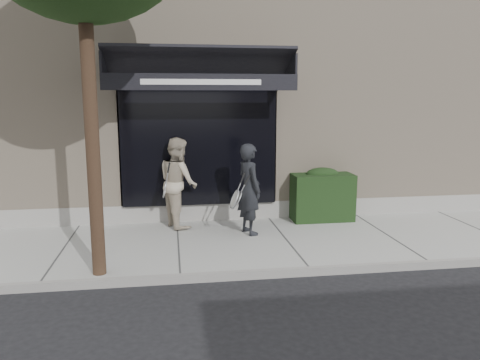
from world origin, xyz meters
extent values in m
plane|color=black|center=(0.00, 0.00, 0.00)|extent=(80.00, 80.00, 0.00)
cube|color=#9FA09B|center=(0.00, 0.00, 0.06)|extent=(20.00, 3.00, 0.12)
cube|color=gray|center=(0.00, -1.55, 0.07)|extent=(20.00, 0.10, 0.14)
cube|color=#C5B096|center=(0.00, 5.00, 2.75)|extent=(14.00, 7.00, 5.50)
cube|color=gray|center=(0.00, 1.70, 0.25)|extent=(14.02, 0.42, 0.50)
cube|color=black|center=(-1.50, 1.55, 1.80)|extent=(3.20, 0.30, 2.60)
cube|color=gray|center=(-3.10, 1.70, 1.80)|extent=(0.08, 0.40, 2.60)
cube|color=gray|center=(0.10, 1.70, 1.80)|extent=(0.08, 0.40, 2.60)
cube|color=gray|center=(-1.50, 1.70, 3.14)|extent=(3.36, 0.40, 0.12)
cube|color=black|center=(-1.50, 1.00, 3.40)|extent=(3.60, 1.03, 0.55)
cube|color=black|center=(-1.50, 0.50, 3.01)|extent=(3.60, 0.05, 0.30)
cube|color=white|center=(-1.50, 0.47, 3.01)|extent=(2.20, 0.01, 0.10)
cube|color=black|center=(-3.28, 1.00, 3.32)|extent=(0.04, 1.00, 0.45)
cube|color=black|center=(0.28, 1.00, 3.32)|extent=(0.04, 1.00, 0.45)
cube|color=black|center=(1.10, 1.25, 0.62)|extent=(1.30, 0.70, 1.00)
ellipsoid|color=black|center=(1.10, 1.25, 1.12)|extent=(0.71, 0.38, 0.27)
cylinder|color=black|center=(-3.20, -1.30, 2.40)|extent=(0.20, 0.20, 4.80)
imported|color=black|center=(-0.62, 0.45, 1.00)|extent=(0.61, 0.74, 1.76)
torus|color=silver|center=(-0.90, 0.13, 0.86)|extent=(0.17, 0.31, 0.28)
cylinder|color=silver|center=(-0.90, 0.13, 0.86)|extent=(0.14, 0.27, 0.24)
cylinder|color=silver|center=(-0.90, 0.13, 0.86)|extent=(0.17, 0.02, 0.10)
cylinder|color=black|center=(-0.90, 0.13, 0.86)|extent=(0.19, 0.04, 0.12)
torus|color=silver|center=(-0.96, 0.08, 0.89)|extent=(0.17, 0.32, 0.29)
cylinder|color=silver|center=(-0.96, 0.08, 0.89)|extent=(0.13, 0.28, 0.25)
cylinder|color=silver|center=(-0.96, 0.08, 0.89)|extent=(0.18, 0.04, 0.09)
cylinder|color=black|center=(-0.96, 0.08, 0.89)|extent=(0.20, 0.05, 0.10)
imported|color=#BEB098|center=(-1.95, 1.19, 1.03)|extent=(0.95, 1.07, 1.83)
torus|color=silver|center=(-2.22, 0.82, 0.98)|extent=(0.11, 0.31, 0.30)
cylinder|color=silver|center=(-2.22, 0.82, 0.98)|extent=(0.08, 0.27, 0.27)
cylinder|color=silver|center=(-2.22, 0.82, 0.98)|extent=(0.18, 0.04, 0.05)
cylinder|color=black|center=(-2.22, 0.82, 0.98)|extent=(0.20, 0.05, 0.07)
camera|label=1|loc=(-2.10, -8.22, 2.75)|focal=35.00mm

